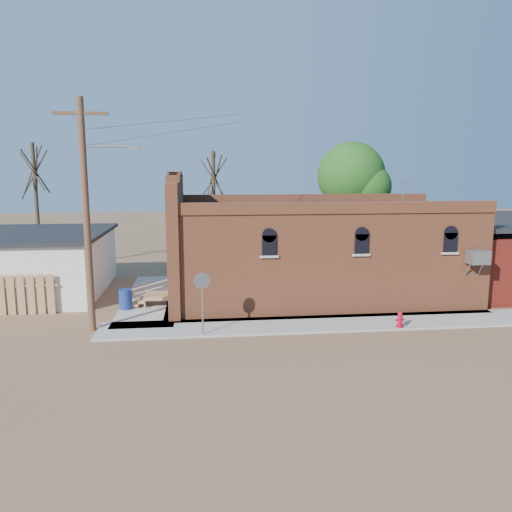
{
  "coord_description": "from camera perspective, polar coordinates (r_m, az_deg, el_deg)",
  "views": [
    {
      "loc": [
        -3.85,
        -18.53,
        6.3
      ],
      "look_at": [
        -1.32,
        4.04,
        2.4
      ],
      "focal_mm": 35.0,
      "sensor_mm": 36.0,
      "label": 1
    }
  ],
  "objects": [
    {
      "name": "tree_leafy",
      "position": [
        33.51,
        10.84,
        8.95
      ],
      "size": [
        4.4,
        4.4,
        8.15
      ],
      "color": "#493A29",
      "rests_on": "ground"
    },
    {
      "name": "sidewalk_west",
      "position": [
        25.43,
        -11.76,
        -4.71
      ],
      "size": [
        2.6,
        10.0,
        0.08
      ],
      "primitive_type": "cube",
      "color": "#9E9991",
      "rests_on": "ground"
    },
    {
      "name": "tree_bare_far",
      "position": [
        34.07,
        -24.04,
        9.02
      ],
      "size": [
        2.8,
        2.8,
        8.16
      ],
      "color": "#493A29",
      "rests_on": "ground"
    },
    {
      "name": "utility_pole",
      "position": [
        20.25,
        -18.69,
        4.91
      ],
      "size": [
        3.12,
        0.26,
        9.0
      ],
      "color": "#523520",
      "rests_on": "ground"
    },
    {
      "name": "red_shed",
      "position": [
        28.79,
        25.91,
        0.71
      ],
      "size": [
        5.4,
        6.4,
        4.3
      ],
      "color": "#4E170D",
      "rests_on": "ground"
    },
    {
      "name": "fire_hydrant",
      "position": [
        20.98,
        16.13,
        -6.97
      ],
      "size": [
        0.38,
        0.37,
        0.66
      ],
      "rotation": [
        0.0,
        0.0,
        0.3
      ],
      "color": "#A70920",
      "rests_on": "sidewalk_south"
    },
    {
      "name": "tree_bare_near",
      "position": [
        31.54,
        -4.91,
        9.1
      ],
      "size": [
        2.8,
        2.8,
        7.65
      ],
      "color": "#493A29",
      "rests_on": "ground"
    },
    {
      "name": "brick_bar",
      "position": [
        24.96,
        6.41,
        0.55
      ],
      "size": [
        16.4,
        7.97,
        6.3
      ],
      "color": "#A75533",
      "rests_on": "ground"
    },
    {
      "name": "sidewalk_south",
      "position": [
        21.1,
        8.67,
        -7.63
      ],
      "size": [
        19.0,
        2.2,
        0.08
      ],
      "primitive_type": "cube",
      "color": "#9E9991",
      "rests_on": "ground"
    },
    {
      "name": "stop_sign",
      "position": [
        19.03,
        -6.18,
        -3.5
      ],
      "size": [
        0.65,
        0.23,
        2.44
      ],
      "rotation": [
        0.0,
        0.0,
        -0.15
      ],
      "color": "gray",
      "rests_on": "sidewalk_south"
    },
    {
      "name": "trash_barrel",
      "position": [
        23.49,
        -14.68,
        -4.8
      ],
      "size": [
        0.76,
        0.76,
        0.9
      ],
      "primitive_type": "cylinder",
      "rotation": [
        0.0,
        0.0,
        0.39
      ],
      "color": "navy",
      "rests_on": "sidewalk_west"
    },
    {
      "name": "ground",
      "position": [
        19.94,
        5.13,
        -8.71
      ],
      "size": [
        120.0,
        120.0,
        0.0
      ],
      "primitive_type": "plane",
      "color": "brown",
      "rests_on": "ground"
    }
  ]
}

